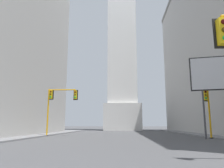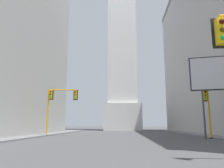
% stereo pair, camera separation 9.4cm
% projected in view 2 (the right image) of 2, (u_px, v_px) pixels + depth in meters
% --- Properties ---
extents(obelisk, '(9.33, 9.33, 64.53)m').
position_uv_depth(obelisk, '(122.00, 19.00, 61.47)').
color(obelisk, silver).
rests_on(obelisk, ground_plane).
extents(traffic_light_mid_left, '(3.99, 0.50, 5.99)m').
position_uv_depth(traffic_light_mid_left, '(58.00, 100.00, 28.19)').
color(traffic_light_mid_left, orange).
rests_on(traffic_light_mid_left, ground_plane).
extents(traffic_light_mid_right, '(0.76, 0.52, 5.26)m').
position_uv_depth(traffic_light_mid_right, '(207.00, 105.00, 23.33)').
color(traffic_light_mid_right, orange).
rests_on(traffic_light_mid_right, ground_plane).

